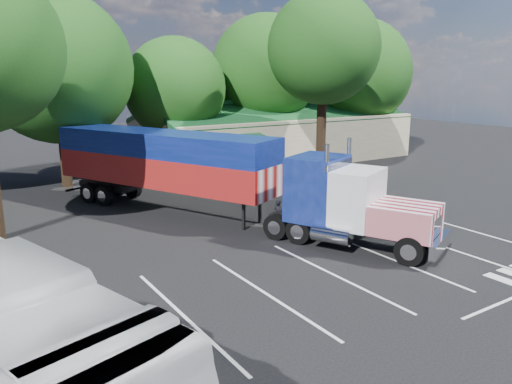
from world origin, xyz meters
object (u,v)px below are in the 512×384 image
semi_truck (205,169)px  silver_sedan (209,168)px  bicycle (324,206)px  woman (278,215)px

semi_truck → silver_sedan: 11.67m
bicycle → silver_sedan: bearing=86.2°
semi_truck → bicycle: semi_truck is taller
woman → silver_sedan: 14.41m
bicycle → silver_sedan: (-0.50, 13.00, 0.22)m
silver_sedan → woman: bearing=147.8°
semi_truck → woman: size_ratio=14.01×
woman → silver_sedan: size_ratio=0.40×
semi_truck → bicycle: bearing=-50.8°
bicycle → silver_sedan: 13.01m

